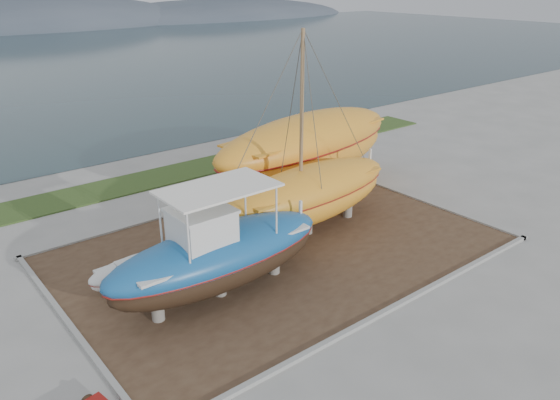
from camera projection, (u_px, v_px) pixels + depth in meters
ground at (346, 287)px, 20.77m from camera, size 140.00×140.00×0.00m
dirt_patch at (280, 249)px, 23.64m from camera, size 18.00×12.00×0.06m
curb_frame at (280, 248)px, 23.62m from camera, size 18.60×12.60×0.15m
grass_strip at (158, 177)px, 31.93m from camera, size 44.00×3.00×0.08m
blue_caique at (218, 243)px, 19.39m from camera, size 8.81×2.80×4.23m
white_dinghy at (139, 272)px, 20.53m from camera, size 3.96×1.62×1.17m
orange_sailboat at (309, 138)px, 23.29m from camera, size 9.74×3.41×9.04m
orange_bare_hull at (307, 155)px, 29.04m from camera, size 13.07×5.50×4.15m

